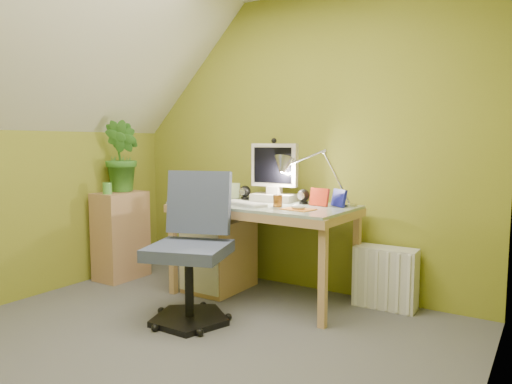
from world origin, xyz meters
The scene contains 22 objects.
floor centered at (0.00, 0.00, -0.01)m, with size 3.20×3.20×0.01m, color #545459.
wall_back centered at (0.00, 1.60, 1.20)m, with size 3.20×0.01×2.40m, color olive.
wall_right centered at (1.60, 0.00, 1.20)m, with size 0.01×3.20×2.40m, color olive.
slope_ceiling centered at (-1.00, 0.00, 1.85)m, with size 1.10×3.20×1.10m, color white.
desk centered at (-0.06, 1.18, 0.37)m, with size 1.38×0.69×0.74m, color tan, non-canonical shape.
monitor centered at (-0.06, 1.36, 1.00)m, with size 0.37×0.22×0.51m, color beige, non-canonical shape.
speaker_left centered at (-0.33, 1.34, 0.80)m, with size 0.10×0.10×0.11m, color black, non-canonical shape.
speaker_right centered at (0.21, 1.34, 0.80)m, with size 0.09×0.09×0.11m, color black, non-canonical shape.
keyboard centered at (-0.14, 1.04, 0.75)m, with size 0.41×0.13×0.02m, color silver.
mousepad centered at (0.32, 1.04, 0.74)m, with size 0.22×0.15×0.01m, color orange.
mouse centered at (0.32, 1.04, 0.76)m, with size 0.11×0.07×0.04m, color silver.
amber_tumbler centered at (0.12, 1.10, 0.78)m, with size 0.07×0.07×0.09m, color brown.
candle_cluster centered at (-0.66, 1.19, 0.81)m, with size 0.18×0.15×0.13m, color red, non-canonical shape.
photo_frame_red centered at (0.36, 1.30, 0.81)m, with size 0.15×0.02×0.13m, color red.
photo_frame_blue centered at (0.50, 1.34, 0.80)m, with size 0.15×0.02×0.13m, color navy.
photo_frame_green centered at (-0.46, 1.32, 0.81)m, with size 0.15×0.02×0.13m, color #A7BD82.
desk_lamp centered at (0.39, 1.36, 1.04)m, with size 0.56×0.24×0.60m, color #B9B8BD, non-canonical shape.
side_ledge centered at (-1.40, 0.96, 0.39)m, with size 0.29×0.44×0.77m, color #AD7D5B.
potted_plant centered at (-1.40, 1.01, 1.09)m, with size 0.35×0.28×0.63m, color #347527.
green_cup centered at (-1.38, 0.81, 0.82)m, with size 0.08×0.08×0.10m, color #53A243.
task_chair centered at (-0.20, 0.48, 0.51)m, with size 0.57×0.57×1.03m, color #3D4665, non-canonical shape.
radiator centered at (0.82, 1.47, 0.22)m, with size 0.45×0.18×0.45m, color silver.
Camera 1 is at (1.83, -1.87, 1.21)m, focal length 33.00 mm.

